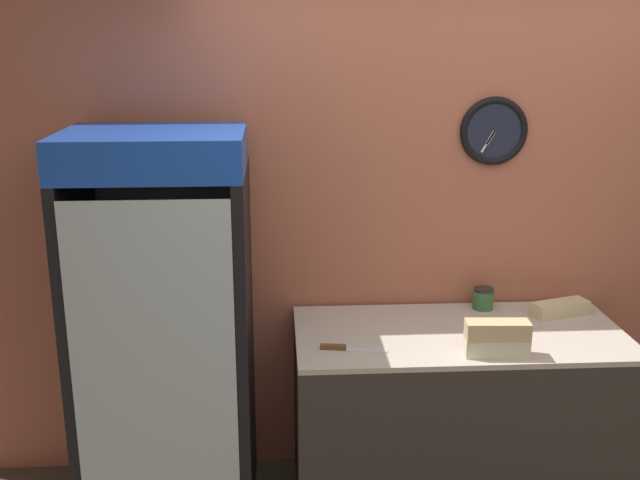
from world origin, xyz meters
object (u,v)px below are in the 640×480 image
(sandwich_stack_bottom, at_px, (496,347))
(sandwich_stack_middle, at_px, (498,330))
(chefs_knife, at_px, (344,348))
(condiment_jar, at_px, (483,299))
(beverage_cooler, at_px, (166,308))
(sandwich_flat_left, at_px, (560,308))

(sandwich_stack_bottom, distance_m, sandwich_stack_middle, 0.08)
(sandwich_stack_bottom, xyz_separation_m, chefs_knife, (-0.66, 0.10, -0.03))
(chefs_knife, distance_m, condiment_jar, 0.89)
(sandwich_stack_middle, bearing_deg, sandwich_stack_bottom, 180.00)
(beverage_cooler, xyz_separation_m, sandwich_stack_middle, (1.48, -0.34, -0.01))
(beverage_cooler, distance_m, condiment_jar, 1.59)
(beverage_cooler, relative_size, sandwich_stack_bottom, 6.55)
(beverage_cooler, relative_size, sandwich_stack_middle, 6.60)
(beverage_cooler, xyz_separation_m, sandwich_flat_left, (1.93, 0.11, -0.09))
(beverage_cooler, xyz_separation_m, condiment_jar, (1.57, 0.23, -0.07))
(beverage_cooler, height_order, chefs_knife, beverage_cooler)
(sandwich_stack_middle, relative_size, sandwich_flat_left, 0.93)
(sandwich_flat_left, bearing_deg, sandwich_stack_middle, -135.12)
(sandwich_stack_bottom, xyz_separation_m, condiment_jar, (0.09, 0.57, 0.01))
(sandwich_stack_bottom, height_order, chefs_knife, sandwich_stack_bottom)
(sandwich_stack_middle, height_order, chefs_knife, sandwich_stack_middle)
(sandwich_flat_left, bearing_deg, sandwich_stack_bottom, -135.12)
(sandwich_stack_middle, bearing_deg, chefs_knife, 171.45)
(sandwich_flat_left, height_order, condiment_jar, condiment_jar)
(beverage_cooler, height_order, sandwich_stack_bottom, beverage_cooler)
(sandwich_flat_left, bearing_deg, condiment_jar, 162.71)
(chefs_knife, xyz_separation_m, condiment_jar, (0.75, 0.47, 0.05))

